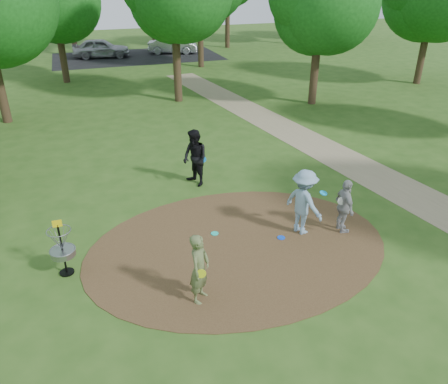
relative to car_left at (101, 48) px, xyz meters
name	(u,v)px	position (x,y,z in m)	size (l,w,h in m)	color
ground	(238,246)	(0.95, -30.37, -0.80)	(100.00, 100.00, 0.00)	#2D5119
dirt_clearing	(238,246)	(0.95, -30.37, -0.79)	(8.40, 8.40, 0.02)	#47301C
footpath	(388,182)	(7.45, -28.37, -0.79)	(2.00, 40.00, 0.01)	#8C7A5B
parking_lot	(137,57)	(2.95, -0.37, -0.79)	(14.00, 8.00, 0.01)	black
player_observer_with_disc	(200,269)	(-0.65, -32.11, 0.07)	(0.72, 0.75, 1.74)	#5D6A3D
player_throwing_with_disc	(304,202)	(2.94, -30.27, 0.18)	(1.35, 1.43, 1.95)	#7EA0BC
player_walking_with_disc	(195,158)	(0.90, -26.24, 0.20)	(1.04, 1.17, 2.00)	black
player_waiting_with_disc	(344,207)	(4.06, -30.63, 0.02)	(0.53, 1.00, 1.64)	#9B9B9E
disc_ground_cyan	(215,233)	(0.52, -29.59, -0.77)	(0.22, 0.22, 0.02)	#19CFB6
disc_ground_blue	(281,238)	(2.23, -30.41, -0.77)	(0.22, 0.22, 0.02)	blue
car_left	(101,48)	(0.00, 0.00, 0.00)	(1.89, 4.69, 1.60)	#96969D
car_right	(173,45)	(6.22, 0.10, -0.09)	(1.50, 4.31, 1.42)	#A7ABAF
disc_golf_basket	(61,244)	(-3.55, -30.07, 0.08)	(0.63, 0.63, 1.54)	black
tree_ring	(214,12)	(3.20, -21.43, 4.43)	(37.71, 45.56, 9.12)	#332316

